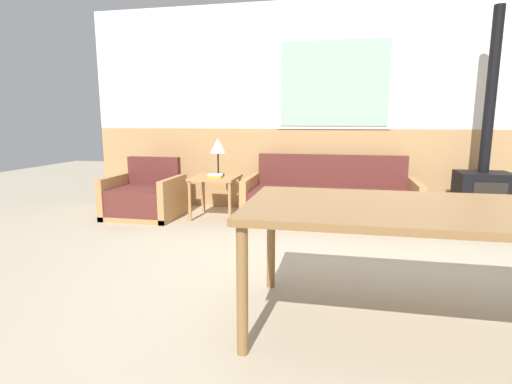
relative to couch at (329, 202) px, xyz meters
name	(u,v)px	position (x,y,z in m)	size (l,w,h in m)	color
ground_plane	(360,294)	(0.28, -2.04, -0.24)	(16.00, 16.00, 0.00)	#B2A58C
wall_back	(354,108)	(0.26, 0.59, 1.13)	(7.20, 0.09, 2.70)	tan
couch	(329,202)	(0.00, 0.00, 0.00)	(2.01, 0.83, 0.78)	#B27F4C
armchair	(145,199)	(-2.29, -0.21, -0.01)	(0.87, 0.73, 0.73)	#B27F4C
side_table	(215,183)	(-1.40, -0.06, 0.20)	(0.56, 0.56, 0.52)	#B27F4C
table_lamp	(218,147)	(-1.39, 0.04, 0.64)	(0.20, 0.20, 0.47)	black
book_stack	(215,176)	(-1.37, -0.16, 0.31)	(0.18, 0.15, 0.04)	gold
dining_table	(416,217)	(0.53, -2.47, 0.44)	(1.90, 1.00, 0.74)	olive
wood_stove	(483,182)	(1.68, 0.05, 0.29)	(0.55, 0.46, 2.39)	black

